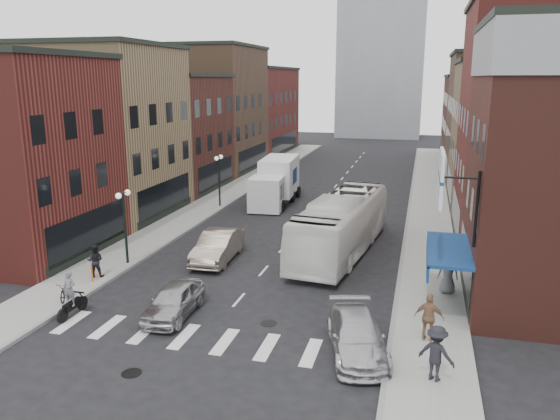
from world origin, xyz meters
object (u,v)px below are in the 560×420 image
(curb_car, at_px, (357,336))
(ped_right_a, at_px, (436,353))
(ped_right_c, at_px, (448,273))
(box_truck, at_px, (276,182))
(sedan_left_near, at_px, (174,301))
(sedan_left_far, at_px, (218,246))
(ped_right_b, at_px, (429,317))
(billboard_sign, at_px, (443,179))
(motorcycle_rider, at_px, (71,296))
(parked_bicycle, at_px, (66,290))
(ped_left_solo, at_px, (95,261))
(bike_rack, at_px, (95,272))
(transit_bus, at_px, (342,225))
(streetlamp_far, at_px, (219,171))
(streetlamp_near, at_px, (124,213))

(curb_car, xyz_separation_m, ped_right_a, (2.76, -1.40, 0.42))
(curb_car, distance_m, ped_right_c, 7.38)
(box_truck, relative_size, sedan_left_near, 2.07)
(box_truck, distance_m, sedan_left_far, 14.53)
(sedan_left_far, xyz_separation_m, ped_right_b, (11.31, -7.18, 0.27))
(billboard_sign, bearing_deg, ped_right_a, -89.91)
(motorcycle_rider, xyz_separation_m, parked_bicycle, (-1.20, 1.30, -0.37))
(sedan_left_near, xyz_separation_m, ped_right_c, (11.34, 5.25, 0.43))
(ped_left_solo, height_order, ped_right_a, ped_right_a)
(billboard_sign, distance_m, parked_bicycle, 17.10)
(ped_left_solo, bearing_deg, box_truck, -119.43)
(bike_rack, relative_size, ped_right_b, 0.42)
(box_truck, bearing_deg, transit_bus, -62.79)
(ped_right_a, bearing_deg, ped_left_solo, 4.29)
(bike_rack, distance_m, transit_bus, 13.63)
(streetlamp_far, xyz_separation_m, sedan_left_near, (5.29, -19.32, -2.22))
(ped_left_solo, bearing_deg, ped_right_b, 153.49)
(sedan_left_near, distance_m, ped_right_a, 11.04)
(box_truck, distance_m, curb_car, 24.92)
(ped_right_b, bearing_deg, streetlamp_near, -9.91)
(ped_right_a, bearing_deg, ped_right_c, -71.23)
(parked_bicycle, bearing_deg, sedan_left_far, 36.77)
(ped_right_a, distance_m, ped_right_b, 2.83)
(motorcycle_rider, height_order, ped_left_solo, motorcycle_rider)
(motorcycle_rider, height_order, ped_right_a, ped_right_a)
(motorcycle_rider, distance_m, transit_bus, 15.22)
(transit_bus, bearing_deg, sedan_left_far, -146.94)
(motorcycle_rider, bearing_deg, ped_right_b, 3.68)
(streetlamp_far, relative_size, ped_right_c, 2.12)
(motorcycle_rider, bearing_deg, bike_rack, 107.54)
(bike_rack, bearing_deg, sedan_left_near, -25.49)
(streetlamp_far, xyz_separation_m, ped_right_b, (15.77, -19.18, -1.82))
(box_truck, distance_m, transit_bus, 13.32)
(ped_left_solo, xyz_separation_m, ped_right_c, (17.05, 2.26, 0.13))
(bike_rack, relative_size, box_truck, 0.10)
(billboard_sign, height_order, ped_left_solo, billboard_sign)
(streetlamp_near, height_order, ped_right_c, streetlamp_near)
(billboard_sign, height_order, parked_bicycle, billboard_sign)
(ped_right_c, bearing_deg, streetlamp_near, -6.01)
(billboard_sign, bearing_deg, transit_bus, 120.55)
(bike_rack, relative_size, curb_car, 0.17)
(box_truck, height_order, ped_right_c, box_truck)
(ped_right_b, bearing_deg, sedan_left_near, 9.03)
(box_truck, height_order, ped_left_solo, box_truck)
(motorcycle_rider, relative_size, parked_bicycle, 1.25)
(streetlamp_far, relative_size, curb_car, 0.86)
(sedan_left_far, relative_size, ped_right_b, 2.65)
(transit_bus, bearing_deg, parked_bicycle, -129.81)
(billboard_sign, bearing_deg, sedan_left_far, 154.49)
(sedan_left_near, distance_m, ped_left_solo, 6.46)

